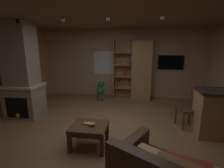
{
  "coord_description": "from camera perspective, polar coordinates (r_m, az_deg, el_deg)",
  "views": [
    {
      "loc": [
        0.58,
        -3.36,
        1.93
      ],
      "look_at": [
        0.0,
        0.4,
        1.05
      ],
      "focal_mm": 26.25,
      "sensor_mm": 36.0,
      "label": 1
    }
  ],
  "objects": [
    {
      "name": "coffee_table",
      "position": [
        3.31,
        -7.95,
        -15.37
      ],
      "size": [
        0.69,
        0.58,
        0.45
      ],
      "color": "#4C331E",
      "rests_on": "ground"
    },
    {
      "name": "track_light_spot_2",
      "position": [
        3.61,
        -1.45,
        21.8
      ],
      "size": [
        0.07,
        0.07,
        0.09
      ],
      "primitive_type": "cylinder",
      "color": "black"
    },
    {
      "name": "bookshelf_cabinet",
      "position": [
        6.01,
        9.36,
        4.47
      ],
      "size": [
        1.35,
        0.41,
        2.12
      ],
      "color": "#A87F51",
      "rests_on": "ground"
    },
    {
      "name": "potted_floor_plant",
      "position": [
        5.98,
        -4.03,
        -2.19
      ],
      "size": [
        0.29,
        0.3,
        0.71
      ],
      "color": "#4C4C51",
      "rests_on": "ground"
    },
    {
      "name": "dining_chair",
      "position": [
        4.37,
        25.81,
        -7.0
      ],
      "size": [
        0.51,
        0.51,
        0.92
      ],
      "color": "#4C331E",
      "rests_on": "ground"
    },
    {
      "name": "ceiling",
      "position": [
        3.46,
        -1.09,
        23.51
      ],
      "size": [
        6.09,
        5.67,
        0.02
      ],
      "primitive_type": "cube",
      "color": "brown"
    },
    {
      "name": "track_light_spot_0",
      "position": [
        4.48,
        -30.05,
        18.42
      ],
      "size": [
        0.07,
        0.07,
        0.09
      ],
      "primitive_type": "cylinder",
      "color": "black"
    },
    {
      "name": "track_light_spot_1",
      "position": [
        3.88,
        -16.74,
        20.66
      ],
      "size": [
        0.07,
        0.07,
        0.09
      ],
      "primitive_type": "cylinder",
      "color": "black"
    },
    {
      "name": "table_book_1",
      "position": [
        3.21,
        -6.98,
        -13.68
      ],
      "size": [
        0.12,
        0.11,
        0.03
      ],
      "primitive_type": "cube",
      "rotation": [
        0.0,
        0.0,
        0.19
      ],
      "color": "gold",
      "rests_on": "coffee_table"
    },
    {
      "name": "floor",
      "position": [
        3.92,
        -0.93,
        -16.63
      ],
      "size": [
        6.09,
        5.67,
        0.02
      ],
      "primitive_type": "cube",
      "color": "olive",
      "rests_on": "ground"
    },
    {
      "name": "window_pane_back",
      "position": [
        6.34,
        -2.81,
        7.44
      ],
      "size": [
        0.79,
        0.01,
        0.86
      ],
      "primitive_type": "cube",
      "color": "white"
    },
    {
      "name": "track_light_spot_3",
      "position": [
        3.59,
        17.1,
        21.32
      ],
      "size": [
        0.07,
        0.07,
        0.09
      ],
      "primitive_type": "cylinder",
      "color": "black"
    },
    {
      "name": "table_book_0",
      "position": [
        3.31,
        -8.66,
        -13.41
      ],
      "size": [
        0.14,
        0.11,
        0.02
      ],
      "primitive_type": "cube",
      "rotation": [
        0.0,
        0.0,
        -0.14
      ],
      "color": "gold",
      "rests_on": "coffee_table"
    },
    {
      "name": "wall_back",
      "position": [
        6.28,
        3.43,
        7.02
      ],
      "size": [
        6.21,
        0.06,
        2.55
      ],
      "primitive_type": "cube",
      "color": "tan",
      "rests_on": "ground"
    },
    {
      "name": "stone_fireplace",
      "position": [
        5.05,
        -28.91,
        2.52
      ],
      "size": [
        0.98,
        0.76,
        2.55
      ],
      "color": "gray",
      "rests_on": "ground"
    },
    {
      "name": "wall_mounted_tv",
      "position": [
        6.3,
        19.75,
        7.09
      ],
      "size": [
        0.9,
        0.06,
        0.51
      ],
      "color": "black"
    }
  ]
}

